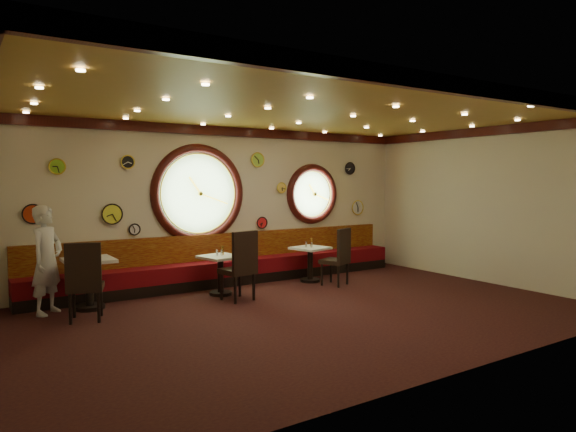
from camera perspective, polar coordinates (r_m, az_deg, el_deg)
The scene contains 43 objects.
floor at distance 8.36m, azimuth 2.38°, elevation -10.67°, with size 9.00×6.00×0.00m, color black.
ceiling at distance 8.16m, azimuth 2.45°, elevation 11.63°, with size 9.00×6.00×0.02m, color #B58433.
wall_back at distance 10.69m, azimuth -6.98°, elevation 1.20°, with size 9.00×0.02×3.20m, color beige.
wall_front at distance 5.93m, azimuth 19.51°, elevation -1.22°, with size 9.00×0.02×3.20m, color beige.
wall_right at distance 11.33m, azimuth 21.28°, elevation 1.11°, with size 0.02×6.00×3.20m, color beige.
molding_back at distance 10.67m, azimuth -6.93°, elevation 9.31°, with size 9.00×0.10×0.18m, color black.
molding_front at distance 6.02m, azimuth 19.46°, elevation 13.27°, with size 9.00×0.10×0.18m, color black.
molding_right at distance 11.32m, azimuth 21.32°, elevation 8.77°, with size 0.10×6.00×0.18m, color black.
banquette_base at distance 10.62m, azimuth -6.24°, elevation -6.97°, with size 8.00×0.55×0.20m, color black.
banquette_seat at distance 10.57m, azimuth -6.25°, elevation -5.64°, with size 8.00×0.55×0.30m, color #5B070F.
banquette_back at distance 10.71m, azimuth -6.80°, elevation -3.36°, with size 8.00×0.10×0.55m, color #651008.
porthole_left_glass at distance 10.42m, azimuth -9.95°, elevation 2.48°, with size 1.66×1.66×0.02m, color #86B36B.
porthole_left_frame at distance 10.41m, azimuth -9.92°, elevation 2.47°, with size 1.98×1.98×0.18m, color black.
porthole_left_ring at distance 10.38m, azimuth -9.85°, elevation 2.47°, with size 1.61×1.61×0.03m, color gold.
porthole_right_glass at distance 11.81m, azimuth 2.65°, elevation 2.46°, with size 1.10×1.10×0.02m, color #86B36B.
porthole_right_frame at distance 11.80m, azimuth 2.69°, elevation 2.46°, with size 1.38×1.38×0.18m, color black.
porthole_right_ring at distance 11.77m, azimuth 2.78°, elevation 2.46°, with size 1.09×1.09×0.03m, color gold.
wall_clock_0 at distance 11.08m, azimuth -2.93°, elevation -0.75°, with size 0.24×0.24×0.03m, color red.
wall_clock_1 at distance 12.46m, azimuth 6.88°, elevation 5.28°, with size 0.28×0.28×0.03m, color black.
wall_clock_2 at distance 11.30m, azimuth -0.75°, elevation 3.16°, with size 0.22×0.22×0.03m, color #EAC34E.
wall_clock_3 at distance 9.62m, azimuth -26.49°, elevation 0.20°, with size 0.32×0.32×0.03m, color red.
wall_clock_4 at distance 9.86m, azimuth -18.96°, elevation 0.20°, with size 0.36×0.36×0.03m, color yellow.
wall_clock_5 at distance 9.66m, azimuth -24.28°, elevation 5.03°, with size 0.26×0.26×0.03m, color #86CC28.
wall_clock_6 at distance 11.00m, azimuth -3.40°, elevation 6.25°, with size 0.30×0.30×0.03m, color #9BD542.
wall_clock_7 at distance 9.99m, azimuth -16.70°, elevation -1.43°, with size 0.20×0.20×0.03m, color white.
wall_clock_8 at distance 9.92m, azimuth -17.40°, elevation 5.75°, with size 0.24×0.24×0.03m, color black.
wall_clock_9 at distance 12.63m, azimuth 7.71°, elevation 0.94°, with size 0.34×0.34×0.03m, color silver.
table_a at distance 9.07m, azimuth -21.23°, elevation -6.36°, with size 0.76×0.76×0.84m.
table_b at distance 9.59m, azimuth -7.50°, elevation -5.98°, with size 0.78×0.78×0.73m.
table_c at distance 10.74m, azimuth 2.48°, elevation -4.88°, with size 0.79×0.79×0.73m.
chair_a at distance 8.25m, azimuth -21.68°, elevation -6.27°, with size 0.63×0.63×0.74m.
chair_b at distance 9.01m, azimuth -5.22°, elevation -5.02°, with size 0.60×0.60×0.77m.
chair_c at distance 10.35m, azimuth 5.71°, elevation -4.11°, with size 0.63×0.63×0.71m.
condiment_a_salt at distance 9.04m, azimuth -21.73°, elevation -4.14°, with size 0.03×0.03×0.09m, color silver.
condiment_b_salt at distance 9.54m, azimuth -7.90°, elevation -4.06°, with size 0.04×0.04×0.11m, color silver.
condiment_c_salt at distance 10.71m, azimuth 2.02°, elevation -3.15°, with size 0.04×0.04×0.11m, color silver.
condiment_a_pepper at distance 8.99m, azimuth -20.96°, elevation -4.11°, with size 0.04×0.04×0.11m, color #B7B7BC.
condiment_b_pepper at distance 9.54m, azimuth -7.39°, elevation -4.05°, with size 0.04×0.04×0.11m, color silver.
condiment_c_pepper at distance 10.62m, azimuth 2.62°, elevation -3.21°, with size 0.04×0.04×0.11m, color silver.
condiment_a_bottle at distance 9.09m, azimuth -20.71°, elevation -3.86°, with size 0.05×0.05×0.15m, color gold.
condiment_b_bottle at distance 9.61m, azimuth -7.30°, elevation -3.82°, with size 0.05×0.05×0.17m, color gold.
condiment_c_bottle at distance 10.76m, azimuth 2.62°, elevation -2.94°, with size 0.06×0.06×0.18m, color gold.
waiter at distance 8.95m, azimuth -25.22°, elevation -4.44°, with size 0.63×0.41×1.72m, color silver.
Camera 1 is at (-4.70, -6.58, 2.12)m, focal length 32.00 mm.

